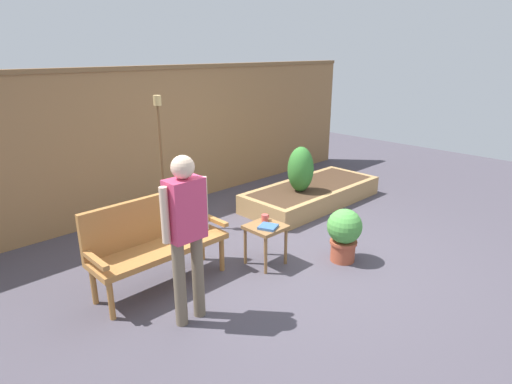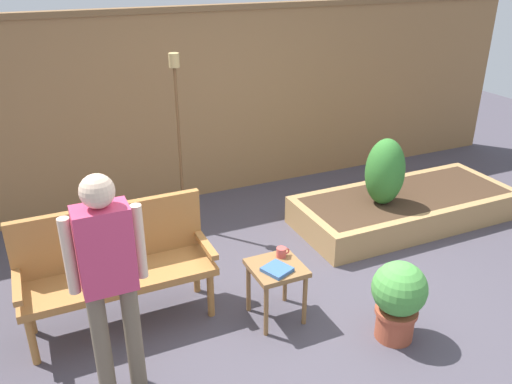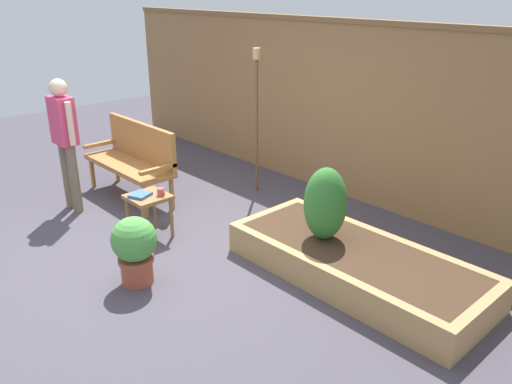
{
  "view_description": "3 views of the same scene",
  "coord_description": "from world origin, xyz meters",
  "px_view_note": "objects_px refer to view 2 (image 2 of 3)",
  "views": [
    {
      "loc": [
        -3.54,
        -3.0,
        2.37
      ],
      "look_at": [
        0.08,
        0.68,
        0.64
      ],
      "focal_mm": 29.82,
      "sensor_mm": 36.0,
      "label": 1
    },
    {
      "loc": [
        -1.89,
        -2.93,
        2.66
      ],
      "look_at": [
        -0.16,
        0.89,
        0.73
      ],
      "focal_mm": 36.66,
      "sensor_mm": 36.0,
      "label": 2
    },
    {
      "loc": [
        4.06,
        -2.45,
        2.51
      ],
      "look_at": [
        0.64,
        0.72,
        0.64
      ],
      "focal_mm": 36.19,
      "sensor_mm": 36.0,
      "label": 3
    }
  ],
  "objects_px": {
    "side_table": "(276,275)",
    "potted_boxwood": "(398,297)",
    "book_on_table": "(277,269)",
    "shrub_near_bench": "(385,172)",
    "person_by_bench": "(108,272)",
    "tiki_torch": "(177,115)",
    "garden_bench": "(115,258)",
    "cup_on_table": "(282,252)"
  },
  "relations": [
    {
      "from": "side_table",
      "to": "book_on_table",
      "type": "relative_size",
      "value": 2.53
    },
    {
      "from": "side_table",
      "to": "potted_boxwood",
      "type": "distance_m",
      "value": 0.92
    },
    {
      "from": "cup_on_table",
      "to": "tiki_torch",
      "type": "xyz_separation_m",
      "value": [
        -0.31,
        1.65,
        0.72
      ]
    },
    {
      "from": "garden_bench",
      "to": "shrub_near_bench",
      "type": "xyz_separation_m",
      "value": [
        2.77,
        0.37,
        0.1
      ]
    },
    {
      "from": "tiki_torch",
      "to": "person_by_bench",
      "type": "bearing_deg",
      "value": -117.37
    },
    {
      "from": "person_by_bench",
      "to": "potted_boxwood",
      "type": "bearing_deg",
      "value": -8.93
    },
    {
      "from": "shrub_near_bench",
      "to": "person_by_bench",
      "type": "distance_m",
      "value": 3.15
    },
    {
      "from": "cup_on_table",
      "to": "person_by_bench",
      "type": "relative_size",
      "value": 0.07
    },
    {
      "from": "book_on_table",
      "to": "tiki_torch",
      "type": "bearing_deg",
      "value": 73.47
    },
    {
      "from": "cup_on_table",
      "to": "shrub_near_bench",
      "type": "distance_m",
      "value": 1.74
    },
    {
      "from": "shrub_near_bench",
      "to": "tiki_torch",
      "type": "distance_m",
      "value": 2.15
    },
    {
      "from": "book_on_table",
      "to": "shrub_near_bench",
      "type": "xyz_separation_m",
      "value": [
        1.68,
        0.94,
        0.15
      ]
    },
    {
      "from": "cup_on_table",
      "to": "shrub_near_bench",
      "type": "relative_size",
      "value": 0.16
    },
    {
      "from": "book_on_table",
      "to": "shrub_near_bench",
      "type": "height_order",
      "value": "shrub_near_bench"
    },
    {
      "from": "potted_boxwood",
      "to": "shrub_near_bench",
      "type": "relative_size",
      "value": 0.92
    },
    {
      "from": "side_table",
      "to": "potted_boxwood",
      "type": "bearing_deg",
      "value": -39.4
    },
    {
      "from": "tiki_torch",
      "to": "side_table",
      "type": "bearing_deg",
      "value": -82.95
    },
    {
      "from": "potted_boxwood",
      "to": "person_by_bench",
      "type": "xyz_separation_m",
      "value": [
        -1.97,
        0.31,
        0.57
      ]
    },
    {
      "from": "side_table",
      "to": "potted_boxwood",
      "type": "relative_size",
      "value": 0.75
    },
    {
      "from": "book_on_table",
      "to": "person_by_bench",
      "type": "bearing_deg",
      "value": 167.03
    },
    {
      "from": "person_by_bench",
      "to": "book_on_table",
      "type": "bearing_deg",
      "value": 9.38
    },
    {
      "from": "garden_bench",
      "to": "cup_on_table",
      "type": "xyz_separation_m",
      "value": [
        1.22,
        -0.41,
        -0.03
      ]
    },
    {
      "from": "book_on_table",
      "to": "potted_boxwood",
      "type": "relative_size",
      "value": 0.3
    },
    {
      "from": "garden_bench",
      "to": "book_on_table",
      "type": "bearing_deg",
      "value": -27.91
    },
    {
      "from": "side_table",
      "to": "shrub_near_bench",
      "type": "height_order",
      "value": "shrub_near_bench"
    },
    {
      "from": "garden_bench",
      "to": "side_table",
      "type": "relative_size",
      "value": 3.0
    },
    {
      "from": "shrub_near_bench",
      "to": "tiki_torch",
      "type": "xyz_separation_m",
      "value": [
        -1.87,
        0.88,
        0.59
      ]
    },
    {
      "from": "garden_bench",
      "to": "side_table",
      "type": "distance_m",
      "value": 1.24
    },
    {
      "from": "shrub_near_bench",
      "to": "potted_boxwood",
      "type": "bearing_deg",
      "value": -122.87
    },
    {
      "from": "book_on_table",
      "to": "shrub_near_bench",
      "type": "relative_size",
      "value": 0.27
    },
    {
      "from": "cup_on_table",
      "to": "tiki_torch",
      "type": "relative_size",
      "value": 0.06
    },
    {
      "from": "book_on_table",
      "to": "person_by_bench",
      "type": "height_order",
      "value": "person_by_bench"
    },
    {
      "from": "side_table",
      "to": "person_by_bench",
      "type": "height_order",
      "value": "person_by_bench"
    },
    {
      "from": "shrub_near_bench",
      "to": "garden_bench",
      "type": "bearing_deg",
      "value": -172.5
    },
    {
      "from": "side_table",
      "to": "person_by_bench",
      "type": "relative_size",
      "value": 0.31
    },
    {
      "from": "tiki_torch",
      "to": "person_by_bench",
      "type": "relative_size",
      "value": 1.17
    },
    {
      "from": "book_on_table",
      "to": "tiki_torch",
      "type": "height_order",
      "value": "tiki_torch"
    },
    {
      "from": "cup_on_table",
      "to": "book_on_table",
      "type": "distance_m",
      "value": 0.22
    },
    {
      "from": "garden_bench",
      "to": "book_on_table",
      "type": "height_order",
      "value": "garden_bench"
    },
    {
      "from": "shrub_near_bench",
      "to": "person_by_bench",
      "type": "height_order",
      "value": "person_by_bench"
    },
    {
      "from": "tiki_torch",
      "to": "cup_on_table",
      "type": "bearing_deg",
      "value": -79.28
    },
    {
      "from": "side_table",
      "to": "tiki_torch",
      "type": "bearing_deg",
      "value": 97.05
    }
  ]
}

